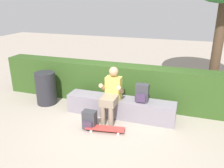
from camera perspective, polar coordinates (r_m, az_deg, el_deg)
The scene contains 8 objects.
ground_plane at distance 5.12m, azimuth 0.63°, elevation -9.91°, with size 24.00×24.00×0.00m, color gray.
bench_main at distance 5.37m, azimuth 2.02°, elevation -5.73°, with size 2.51×0.45×0.44m.
person_skater at distance 5.05m, azimuth -0.11°, elevation -2.21°, with size 0.49×0.62×1.19m.
skateboard_near_person at distance 4.82m, azimuth -1.69°, elevation -10.94°, with size 0.82×0.32×0.09m.
backpack_on_bench at distance 5.08m, azimuth 7.44°, elevation -2.30°, with size 0.28×0.23×0.40m.
backpack_on_ground at distance 4.90m, azimuth -5.59°, elevation -8.87°, with size 0.28×0.23×0.40m.
hedge_row at distance 6.03m, azimuth -0.32°, elevation 0.25°, with size 5.97×0.51×1.02m.
trash_bin at distance 6.18m, azimuth -15.99°, elevation -0.98°, with size 0.51×0.51×0.84m.
Camera 1 is at (1.35, -4.22, 2.56)m, focal length 37.01 mm.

